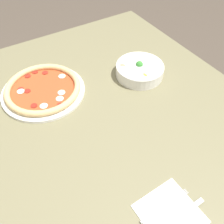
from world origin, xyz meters
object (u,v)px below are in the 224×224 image
bowl (140,69)px  fork (164,206)px  pizza (43,89)px  knife (172,221)px

bowl → fork: (0.53, -0.30, -0.03)m
pizza → fork: size_ratio=2.00×
pizza → fork: 0.66m
bowl → knife: 0.65m
bowl → knife: size_ratio=0.98×
fork → knife: same height
pizza → bowl: bowl is taller
pizza → bowl: 0.43m
fork → knife: 0.05m
bowl → fork: bowl is taller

